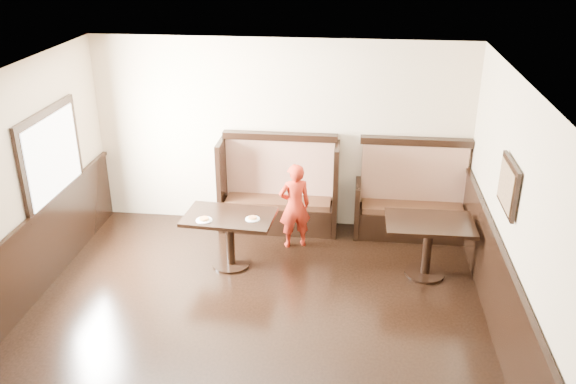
% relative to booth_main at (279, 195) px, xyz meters
% --- Properties ---
extents(ground, '(7.00, 7.00, 0.00)m').
position_rel_booth_main_xyz_m(ground, '(0.00, -3.30, -0.53)').
color(ground, black).
rests_on(ground, ground).
extents(room_shell, '(7.00, 7.00, 7.00)m').
position_rel_booth_main_xyz_m(room_shell, '(-0.30, -3.01, 0.14)').
color(room_shell, '#C5B18F').
rests_on(room_shell, ground).
extents(booth_main, '(1.75, 0.72, 1.45)m').
position_rel_booth_main_xyz_m(booth_main, '(0.00, 0.00, 0.00)').
color(booth_main, black).
rests_on(booth_main, ground).
extents(booth_neighbor, '(1.65, 0.72, 1.45)m').
position_rel_booth_main_xyz_m(booth_neighbor, '(1.95, -0.00, -0.05)').
color(booth_neighbor, black).
rests_on(booth_neighbor, ground).
extents(table_main, '(1.22, 0.81, 0.74)m').
position_rel_booth_main_xyz_m(table_main, '(-0.50, -1.20, 0.04)').
color(table_main, black).
rests_on(table_main, ground).
extents(table_neighbor, '(1.12, 0.74, 0.77)m').
position_rel_booth_main_xyz_m(table_neighbor, '(2.07, -1.15, 0.05)').
color(table_neighbor, black).
rests_on(table_neighbor, ground).
extents(child, '(0.53, 0.44, 1.24)m').
position_rel_booth_main_xyz_m(child, '(0.29, -0.56, 0.10)').
color(child, '#A52211').
rests_on(child, ground).
extents(pizza_plate_left, '(0.21, 0.21, 0.04)m').
position_rel_booth_main_xyz_m(pizza_plate_left, '(-0.79, -1.39, 0.23)').
color(pizza_plate_left, white).
rests_on(pizza_plate_left, table_main).
extents(pizza_plate_right, '(0.19, 0.19, 0.03)m').
position_rel_booth_main_xyz_m(pizza_plate_right, '(-0.18, -1.28, 0.23)').
color(pizza_plate_right, white).
rests_on(pizza_plate_right, table_main).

